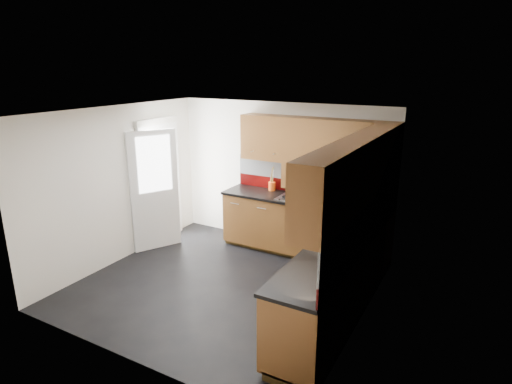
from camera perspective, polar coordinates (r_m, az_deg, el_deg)
The scene contains 14 objects.
room at distance 5.58m, azimuth -4.60°, elevation 1.32°, with size 4.00×3.80×2.64m.
base_cabinets at distance 6.08m, azimuth 7.95°, elevation -8.12°, with size 2.70×3.20×0.95m.
countertop at distance 5.89m, azimuth 7.96°, elevation -3.87°, with size 2.72×3.22×0.04m.
backsplash at distance 5.93m, azimuth 10.87°, elevation -0.92°, with size 2.70×3.20×0.54m.
upper_cabinets at distance 5.65m, azimuth 10.28°, elevation 4.85°, with size 2.50×3.20×0.72m.
extractor_hood at distance 6.83m, azimuth 6.24°, elevation 2.20°, with size 0.60×0.33×0.40m, color #5F3315.
glass_cabinet at distance 5.79m, azimuth 15.74°, elevation 5.03°, with size 0.32×0.80×0.66m.
back_door at distance 7.34m, azimuth -12.91°, elevation 0.88°, with size 0.42×1.19×2.04m.
gas_hob at distance 6.77m, azimuth 5.60°, elevation -0.77°, with size 0.60×0.53×0.05m.
utensil_pot at distance 7.17m, azimuth 2.14°, elevation 0.94°, with size 0.12×0.12×0.42m.
toaster at distance 6.76m, azimuth 8.83°, elevation -0.15°, with size 0.32×0.24×0.21m.
food_processor at distance 6.01m, azimuth 14.50°, elevation -2.14°, with size 0.19×0.19×0.32m.
paper_towel at distance 5.10m, azimuth 12.40°, elevation -5.50°, with size 0.13×0.13×0.27m, color white.
orange_cloth at distance 6.06m, azimuth 14.40°, elevation -3.38°, with size 0.16×0.13×0.02m, color #D45817.
Camera 1 is at (3.00, -4.47, 2.95)m, focal length 30.00 mm.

